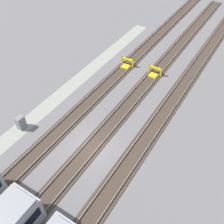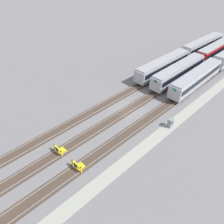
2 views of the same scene
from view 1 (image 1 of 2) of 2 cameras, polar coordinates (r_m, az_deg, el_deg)
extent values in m
plane|color=slate|center=(27.59, -4.62, -7.76)|extent=(400.00, 400.00, 0.00)
cube|color=#9E9E93|center=(31.72, -16.71, -1.21)|extent=(54.00, 2.00, 0.01)
cube|color=#47382D|center=(29.53, -11.44, -4.07)|extent=(90.00, 2.24, 0.06)
cube|color=gray|center=(29.09, -10.40, -4.51)|extent=(90.00, 0.07, 0.15)
cube|color=gray|center=(29.83, -12.51, -3.37)|extent=(90.00, 0.07, 0.15)
cube|color=#47382D|center=(27.57, -4.62, -7.72)|extent=(90.00, 2.24, 0.06)
cube|color=gray|center=(27.21, -3.40, -8.24)|extent=(90.00, 0.07, 0.15)
cube|color=gray|center=(27.78, -5.85, -6.95)|extent=(90.00, 0.07, 0.15)
cube|color=#47382D|center=(26.17, 3.22, -11.71)|extent=(90.00, 2.24, 0.06)
cube|color=gray|center=(25.92, 4.63, -12.27)|extent=(90.00, 0.07, 0.15)
cube|color=gray|center=(26.28, 1.85, -10.90)|extent=(90.00, 0.07, 0.15)
cube|color=#1E843D|center=(22.20, -17.86, -16.50)|extent=(0.09, 0.70, 0.56)
cube|color=#1E843D|center=(20.41, -8.65, -22.88)|extent=(0.08, 0.70, 0.56)
cube|color=yellow|center=(38.03, 4.58, 10.44)|extent=(0.19, 0.19, 1.15)
cube|color=yellow|center=(38.70, 2.17, 11.23)|extent=(0.19, 0.19, 1.15)
cube|color=yellow|center=(38.12, 3.39, 11.37)|extent=(0.30, 2.01, 0.30)
cube|color=yellow|center=(38.22, 2.94, 9.85)|extent=(1.13, 1.11, 0.18)
cube|color=black|center=(38.26, 3.52, 11.50)|extent=(0.14, 0.60, 0.44)
cube|color=yellow|center=(36.76, 10.65, 8.43)|extent=(0.18, 0.18, 1.15)
cube|color=yellow|center=(37.29, 8.12, 9.36)|extent=(0.18, 0.18, 1.15)
cube|color=yellow|center=(36.78, 9.45, 9.44)|extent=(0.24, 2.00, 0.30)
cube|color=yellow|center=(36.88, 8.92, 7.88)|extent=(1.10, 1.08, 0.18)
cube|color=black|center=(36.92, 9.57, 9.57)|extent=(0.12, 0.60, 0.44)
cube|color=gray|center=(30.45, -19.24, -2.18)|extent=(0.90, 0.70, 1.60)
cube|color=#333338|center=(30.51, -19.80, -1.60)|extent=(0.70, 0.04, 0.36)
camera|label=2|loc=(50.04, -11.92, 47.34)|focal=35.00mm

